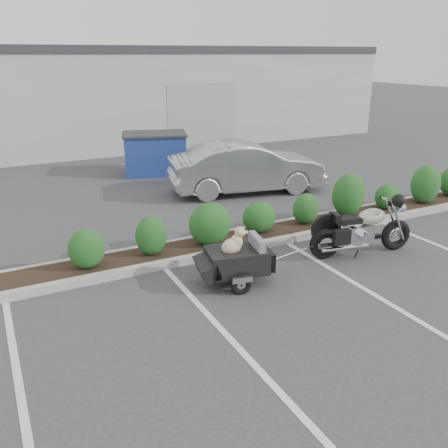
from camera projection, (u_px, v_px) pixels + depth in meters
name	position (u px, v px, depth m)	size (l,w,h in m)	color
ground	(287.00, 291.00, 7.89)	(90.00, 90.00, 0.00)	#38383A
planter_kerb	(267.00, 234.00, 10.13)	(12.00, 1.00, 0.15)	#9E9E93
building	(76.00, 94.00, 21.42)	(26.00, 10.00, 4.00)	#9EA099
motorcycle	(362.00, 230.00, 9.16)	(2.19, 0.91, 1.26)	black
pet_trailer	(236.00, 260.00, 8.01)	(1.78, 1.01, 1.05)	black
sedan	(247.00, 167.00, 13.30)	(1.51, 4.32, 1.42)	#A9AAB1
dumpster	(155.00, 153.00, 15.35)	(2.33, 1.91, 1.33)	navy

